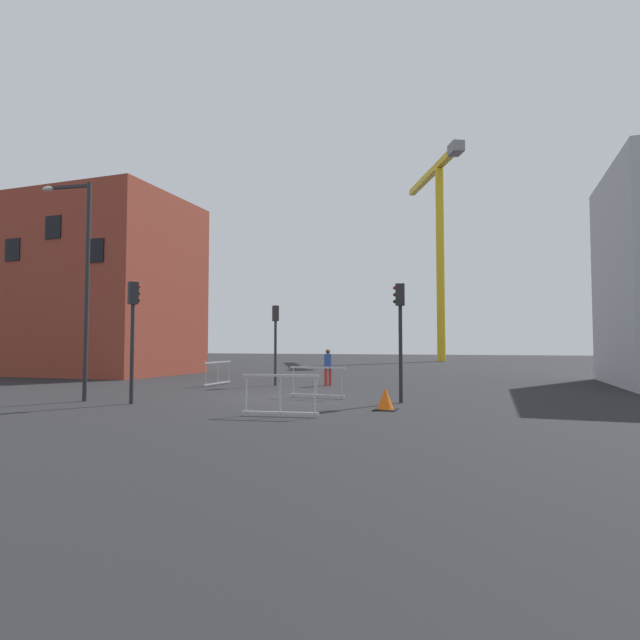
# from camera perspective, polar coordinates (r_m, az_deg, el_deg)

# --- Properties ---
(ground) EXTENTS (160.00, 160.00, 0.00)m
(ground) POSITION_cam_1_polar(r_m,az_deg,el_deg) (17.81, -3.34, -8.73)
(ground) COLOR black
(brick_building) EXTENTS (9.93, 8.24, 10.92)m
(brick_building) POSITION_cam_1_polar(r_m,az_deg,el_deg) (34.76, -23.02, 3.40)
(brick_building) COLOR brown
(brick_building) RESTS_ON ground
(construction_crane) EXTENTS (7.81, 15.05, 22.51)m
(construction_crane) POSITION_cam_1_polar(r_m,az_deg,el_deg) (59.06, 13.26, 9.97)
(construction_crane) COLOR gold
(construction_crane) RESTS_ON ground
(streetlamp_tall) EXTENTS (1.83, 0.40, 7.24)m
(streetlamp_tall) POSITION_cam_1_polar(r_m,az_deg,el_deg) (18.55, -25.30, 4.99)
(streetlamp_tall) COLOR #232326
(streetlamp_tall) RESTS_ON ground
(traffic_light_median) EXTENTS (0.36, 0.38, 3.81)m
(traffic_light_median) POSITION_cam_1_polar(r_m,az_deg,el_deg) (16.91, -20.34, -0.15)
(traffic_light_median) COLOR #232326
(traffic_light_median) RESTS_ON ground
(traffic_light_far) EXTENTS (0.36, 0.37, 3.62)m
(traffic_light_far) POSITION_cam_1_polar(r_m,az_deg,el_deg) (23.01, -5.04, -1.28)
(traffic_light_far) COLOR #2D2D30
(traffic_light_far) RESTS_ON ground
(traffic_light_corner) EXTENTS (0.38, 0.26, 3.79)m
(traffic_light_corner) POSITION_cam_1_polar(r_m,az_deg,el_deg) (16.31, 9.01, -0.25)
(traffic_light_corner) COLOR #232326
(traffic_light_corner) RESTS_ON ground
(pedestrian_walking) EXTENTS (0.34, 0.34, 1.64)m
(pedestrian_walking) POSITION_cam_1_polar(r_m,az_deg,el_deg) (22.89, 0.90, -5.04)
(pedestrian_walking) COLOR red
(pedestrian_walking) RESTS_ON ground
(safety_barrier_left_run) EXTENTS (0.12, 2.38, 1.08)m
(safety_barrier_left_run) POSITION_cam_1_polar(r_m,az_deg,el_deg) (23.55, -11.46, -5.86)
(safety_barrier_left_run) COLOR #9EA0A5
(safety_barrier_left_run) RESTS_ON ground
(safety_barrier_right_run) EXTENTS (2.00, 0.36, 1.08)m
(safety_barrier_right_run) POSITION_cam_1_polar(r_m,az_deg,el_deg) (13.12, -4.51, -8.38)
(safety_barrier_right_run) COLOR #B2B5BA
(safety_barrier_right_run) RESTS_ON ground
(safety_barrier_front) EXTENTS (2.00, 0.15, 1.08)m
(safety_barrier_front) POSITION_cam_1_polar(r_m,az_deg,el_deg) (17.55, -0.34, -6.98)
(safety_barrier_front) COLOR #9EA0A5
(safety_barrier_front) RESTS_ON ground
(traffic_cone_orange) EXTENTS (0.64, 0.64, 0.64)m
(traffic_cone_orange) POSITION_cam_1_polar(r_m,az_deg,el_deg) (14.56, 7.37, -8.86)
(traffic_cone_orange) COLOR black
(traffic_cone_orange) RESTS_ON ground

